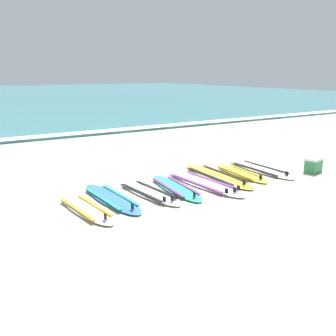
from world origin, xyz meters
name	(u,v)px	position (x,y,z in m)	size (l,w,h in m)	color
ground_plane	(182,182)	(0.00, 0.00, 0.00)	(80.00, 80.00, 0.00)	#C1B599
wave_foam_strip	(78,134)	(0.00, 7.67, 0.06)	(80.00, 0.78, 0.11)	white
surfboard_0	(86,209)	(-2.60, -0.64, 0.04)	(0.70, 2.02, 0.18)	silver
surfboard_1	(111,198)	(-1.95, -0.33, 0.04)	(0.68, 2.27, 0.18)	#3875CC
surfboard_2	(148,192)	(-1.12, -0.39, 0.04)	(0.75, 2.17, 0.18)	white
surfboard_3	(175,187)	(-0.44, -0.41, 0.04)	(0.74, 2.19, 0.18)	#2DB793
surfboard_4	(204,183)	(0.30, -0.46, 0.04)	(0.81, 2.60, 0.18)	white
surfboard_5	(217,176)	(0.94, -0.16, 0.04)	(0.71, 2.58, 0.18)	yellow
surfboard_6	(241,173)	(1.62, -0.28, 0.04)	(0.66, 1.98, 0.18)	yellow
surfboard_7	(260,169)	(2.33, -0.24, 0.04)	(0.58, 2.28, 0.18)	white
cooler_box	(313,165)	(3.39, -1.08, 0.19)	(0.51, 0.40, 0.38)	#338C4C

